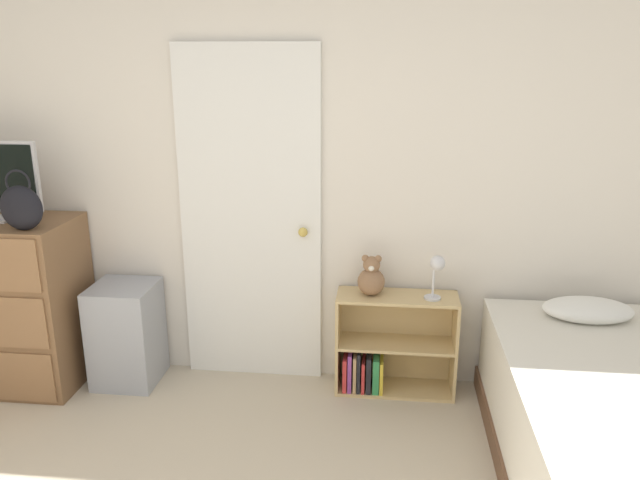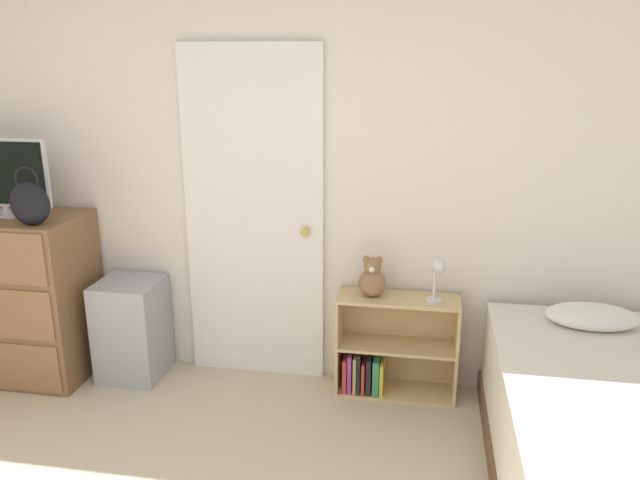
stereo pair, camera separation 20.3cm
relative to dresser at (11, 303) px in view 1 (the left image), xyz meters
The scene contains 9 objects.
wall_back 1.71m from the dresser, 11.95° to the left, with size 10.00×0.06×2.55m.
door_closed 1.53m from the dresser, 10.57° to the left, with size 0.84×0.09×2.01m.
dresser is the anchor object (origin of this frame).
handbag 0.72m from the dresser, 33.65° to the right, with size 0.24×0.10×0.34m.
storage_bin 0.70m from the dresser, ahead, with size 0.37×0.37×0.62m.
bookshelf 2.27m from the dresser, ahead, with size 0.70×0.25×0.61m.
teddy_bear 2.16m from the dresser, ahead, with size 0.16×0.16×0.24m.
desk_lamp 2.53m from the dresser, ahead, with size 0.11×0.10×0.26m.
bed 3.39m from the dresser, 11.14° to the right, with size 1.06×1.86×0.69m.
Camera 1 is at (0.73, -1.28, 1.95)m, focal length 35.00 mm.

